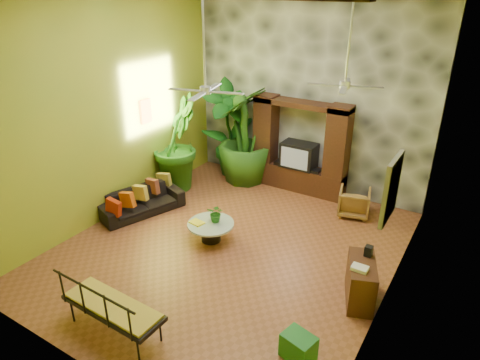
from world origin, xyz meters
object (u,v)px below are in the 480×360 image
Objects in this scene: tall_plant_c at (245,136)px; side_console at (361,282)px; tall_plant_b at (177,143)px; tall_plant_a at (228,129)px; entertainment_center at (299,153)px; ceiling_fan_front at (205,78)px; sofa at (141,201)px; green_bin at (298,347)px; ceiling_fan_back at (346,73)px; wicker_armchair at (354,202)px; coffee_table at (211,229)px; iron_bench at (108,306)px.

side_console is (4.05, -3.06, -0.88)m from tall_plant_c.
tall_plant_c reaches higher than tall_plant_b.
entertainment_center is at bearing 4.33° from tall_plant_a.
ceiling_fan_front reaches higher than side_console.
side_console is (5.14, -0.32, 0.09)m from sofa.
entertainment_center is 3.97m from sofa.
green_bin is (-0.35, -1.63, -0.17)m from side_console.
wicker_armchair is (0.05, 1.36, -3.09)m from ceiling_fan_back.
ceiling_fan_front is at bearing -69.77° from tall_plant_c.
coffee_table is (2.17, -1.65, -0.93)m from tall_plant_b.
tall_plant_a reaches higher than tall_plant_c.
tall_plant_a is 3.50m from coffee_table.
sofa is (-4.09, -1.08, -3.13)m from ceiling_fan_back.
ceiling_fan_front is (-0.20, -3.54, 2.44)m from entertainment_center.
tall_plant_a is at bearing -175.67° from entertainment_center.
coffee_table is 2.91m from iron_bench.
tall_plant_c is 5.15m from side_console.
sofa is 1.13× the size of iron_bench.
side_console is at bearing 44.36° from iron_bench.
ceiling_fan_back is 0.72× the size of tall_plant_a.
ceiling_fan_back reaches higher than wicker_armchair.
tall_plant_c is 2.63× the size of coffee_table.
ceiling_fan_front is at bearing -93.24° from entertainment_center.
tall_plant_c reaches higher than coffee_table.
tall_plant_a is at bearing 116.83° from coffee_table.
side_console is at bearing -34.44° from tall_plant_a.
tall_plant_b is (-4.30, -0.91, 0.87)m from wicker_armchair.
iron_bench is (-0.05, -2.49, -2.87)m from ceiling_fan_front.
coffee_table is (-2.12, -2.56, -0.05)m from wicker_armchair.
tall_plant_c is at bearing -168.97° from entertainment_center.
tall_plant_a is at bearing -20.91° from wicker_armchair.
ceiling_fan_front is at bearing 90.37° from iron_bench.
iron_bench reaches higher than sofa.
ceiling_fan_back is (1.60, -1.94, 2.44)m from entertainment_center.
tall_plant_c reaches higher than iron_bench.
entertainment_center reaches higher than coffee_table.
tall_plant_a reaches higher than tall_plant_b.
sofa is 2.02m from coffee_table.
iron_bench is (2.25, -3.01, 0.25)m from sofa.
sofa is at bearing -111.75° from tall_plant_c.
tall_plant_c is 5.59× the size of green_bin.
wicker_armchair reaches higher than coffee_table.
green_bin is (2.78, -1.83, -0.06)m from coffee_table.
ceiling_fan_back is 2.72× the size of wicker_armchair.
side_console reaches higher than wicker_armchair.
tall_plant_a reaches higher than iron_bench.
ceiling_fan_front reaches higher than entertainment_center.
iron_bench is 3.77× the size of green_bin.
ceiling_fan_back is at bearing 73.79° from wicker_armchair.
iron_bench is at bearing -78.63° from tall_plant_c.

